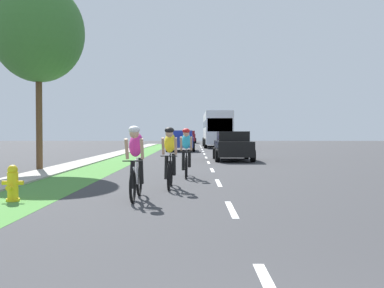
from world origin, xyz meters
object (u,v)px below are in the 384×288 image
Objects in this scene: street_tree_near at (38,32)px; pickup_blue at (181,141)px; fire_hydrant_yellow at (13,184)px; bus_white at (217,128)px; cyclist_lead at (136,162)px; cyclist_distant at (186,152)px; suv_maroon at (189,137)px; cyclist_trailing at (170,157)px; sedan_black at (233,146)px.

pickup_blue is at bearing 74.70° from street_tree_near.
fire_hydrant_yellow is 36.09m from bus_white.
cyclist_lead is 4.76m from cyclist_distant.
bus_white is at bearing 84.23° from cyclist_lead.
bus_white is at bearing -80.57° from suv_maroon.
fire_hydrant_yellow is 0.44× the size of cyclist_trailing.
suv_maroon reaches higher than cyclist_trailing.
sedan_black is (3.28, 13.50, -0.04)m from cyclist_lead.
suv_maroon is (0.48, 53.83, 0.14)m from cyclist_lead.
street_tree_near is at bearing 122.64° from cyclist_lead.
cyclist_distant is 0.15× the size of bus_white.
pickup_blue reaches higher than cyclist_distant.
suv_maroon reaches higher than sedan_black.
cyclist_trailing is 0.40× the size of sedan_black.
sedan_black is 0.60× the size of street_tree_near.
suv_maroon reaches higher than fire_hydrant_yellow.
fire_hydrant_yellow is at bearing -74.15° from street_tree_near.
fire_hydrant_yellow is 2.59m from cyclist_lead.
cyclist_trailing is at bearing 72.01° from cyclist_lead.
sedan_black is 0.91× the size of suv_maroon.
cyclist_lead is at bearing -90.51° from suv_maroon.
street_tree_near reaches higher than cyclist_lead.
pickup_blue is at bearing 89.55° from cyclist_lead.
suv_maroon is 0.65× the size of street_tree_near.
cyclist_distant is (1.00, 4.66, 0.00)m from cyclist_lead.
fire_hydrant_yellow is at bearing -99.75° from bus_white.
cyclist_trailing is (3.17, 2.17, 0.44)m from fire_hydrant_yellow.
sedan_black is 12.14m from pickup_blue.
suv_maroon is at bearing 89.43° from pickup_blue.
pickup_blue is at bearing 92.22° from cyclist_distant.
sedan_black is 0.37× the size of bus_white.
pickup_blue reaches higher than cyclist_lead.
bus_white is 2.47× the size of suv_maroon.
cyclist_lead is 1.00× the size of cyclist_distant.
sedan_black is (2.28, 8.85, -0.04)m from cyclist_distant.
cyclist_distant reaches higher than sedan_black.
cyclist_trailing is 8.81m from street_tree_near.
cyclist_lead is at bearing -103.64° from sedan_black.
sedan_black is (5.82, 13.76, 0.40)m from fire_hydrant_yellow.
pickup_blue is 10.65m from bus_white.
street_tree_near is (-8.26, -27.94, 3.29)m from bus_white.
street_tree_near is (-4.70, 7.34, 4.46)m from cyclist_lead.
cyclist_trailing is 0.24× the size of street_tree_near.
cyclist_distant is 0.24× the size of street_tree_near.
fire_hydrant_yellow is 0.44× the size of cyclist_distant.
cyclist_lead and cyclist_trailing have the same top height.
suv_maroon is at bearing 90.60° from cyclist_distant.
cyclist_trailing is 2.76m from cyclist_distant.
cyclist_distant is at bearing -104.46° from sedan_black.
street_tree_near reaches higher than bus_white.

